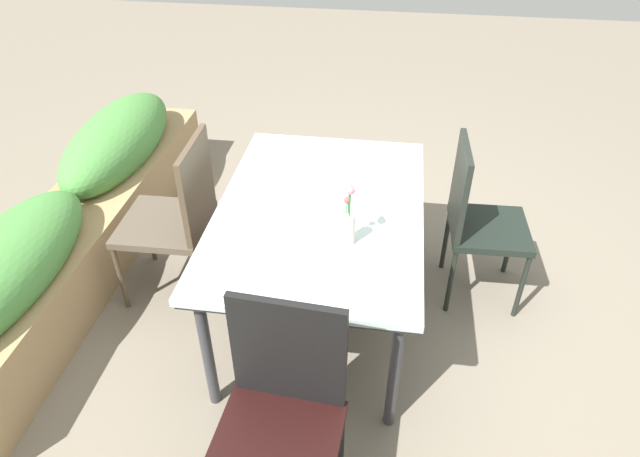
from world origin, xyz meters
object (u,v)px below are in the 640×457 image
object	(u,v)px
chair_far_side	(178,212)
chair_near_right	(477,216)
chair_end_left	(281,411)
flower_vase	(349,221)
planter_box	(79,218)
dining_table	(320,217)

from	to	relation	value
chair_far_side	chair_near_right	distance (m)	1.62
chair_far_side	chair_end_left	bearing A→B (deg)	-146.43
chair_end_left	flower_vase	distance (m)	0.85
chair_end_left	planter_box	bearing A→B (deg)	-36.55
dining_table	planter_box	world-z (taller)	dining_table
dining_table	chair_far_side	size ratio (longest dim) A/B	1.51
chair_near_right	flower_vase	world-z (taller)	flower_vase
chair_near_right	chair_far_side	bearing A→B (deg)	-84.75
chair_end_left	planter_box	xyz separation A→B (m)	(1.27, 1.49, -0.20)
dining_table	flower_vase	world-z (taller)	flower_vase
chair_near_right	chair_end_left	bearing A→B (deg)	-32.56
chair_near_right	chair_end_left	world-z (taller)	chair_end_left
chair_far_side	planter_box	size ratio (longest dim) A/B	0.33
chair_end_left	planter_box	size ratio (longest dim) A/B	0.33
dining_table	flower_vase	size ratio (longest dim) A/B	4.81
chair_far_side	chair_end_left	xyz separation A→B (m)	(-1.15, -0.80, 0.00)
dining_table	chair_end_left	bearing A→B (deg)	-179.68
chair_far_side	planter_box	bearing A→B (deg)	78.34
flower_vase	planter_box	distance (m)	1.80
chair_near_right	chair_end_left	distance (m)	1.57
flower_vase	dining_table	bearing A→B (deg)	32.79
chair_end_left	chair_far_side	bearing A→B (deg)	-51.10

